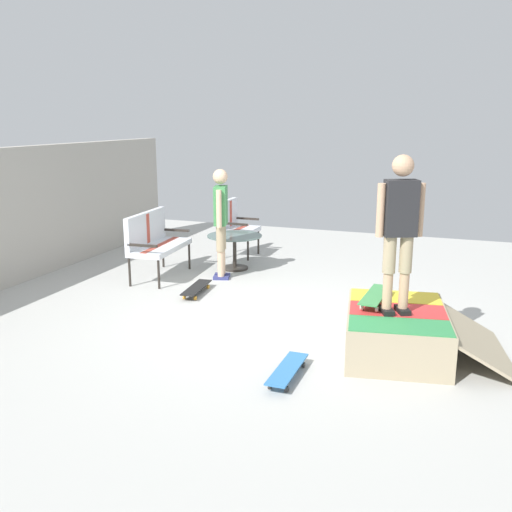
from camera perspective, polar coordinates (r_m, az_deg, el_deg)
ground_plane at (r=7.14m, az=0.02°, el=-6.76°), size 12.00×12.00×0.10m
skate_ramp at (r=6.29m, az=14.09°, el=-7.29°), size 1.65×1.86×0.48m
patio_bench at (r=9.02m, az=-10.19°, el=1.73°), size 1.29×0.64×1.02m
patio_chair_near_house at (r=10.28m, az=-2.10°, el=3.38°), size 0.62×0.55×1.02m
patio_table at (r=9.39m, az=-2.15°, el=1.10°), size 0.90×0.90×0.57m
person_watching at (r=8.75m, az=-3.53°, el=4.05°), size 0.46×0.31×1.69m
person_skater at (r=5.87m, az=14.13°, el=3.14°), size 0.33×0.44×1.62m
skateboard_by_bench at (r=8.17m, az=-5.96°, el=-3.19°), size 0.82×0.29×0.10m
skateboard_spare at (r=5.60m, az=3.15°, el=-11.24°), size 0.80×0.20×0.10m
skateboard_on_ramp at (r=6.34m, az=11.81°, el=-3.89°), size 0.81×0.25×0.10m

